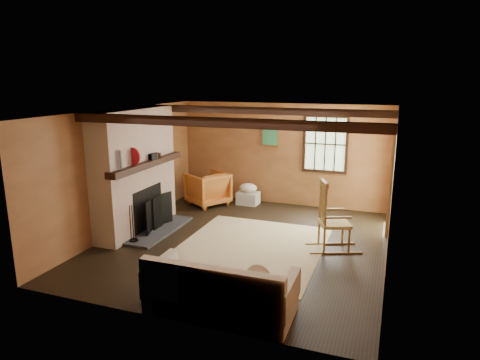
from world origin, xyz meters
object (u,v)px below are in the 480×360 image
at_px(fireplace, 136,175).
at_px(rocking_chair, 332,221).
at_px(sofa, 220,293).
at_px(laundry_basket, 248,198).
at_px(armchair, 208,188).

xyz_separation_m(fireplace, rocking_chair, (3.78, 0.25, -0.57)).
bearing_deg(fireplace, rocking_chair, 3.82).
relative_size(fireplace, sofa, 1.25).
relative_size(sofa, laundry_basket, 3.83).
distance_m(rocking_chair, armchair, 3.66).
bearing_deg(fireplace, laundry_basket, 57.92).
xyz_separation_m(fireplace, laundry_basket, (1.50, 2.39, -0.95)).
bearing_deg(laundry_basket, sofa, -75.14).
distance_m(sofa, armchair, 4.91).
height_order(laundry_basket, armchair, armchair).
bearing_deg(laundry_basket, fireplace, -122.08).
bearing_deg(armchair, laundry_basket, 143.61).
distance_m(sofa, laundry_basket, 4.93).
relative_size(sofa, armchair, 2.20).
bearing_deg(sofa, armchair, 115.47).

